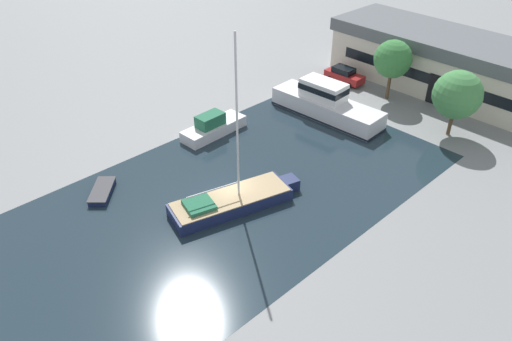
{
  "coord_description": "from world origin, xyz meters",
  "views": [
    {
      "loc": [
        24.56,
        -20.71,
        23.83
      ],
      "look_at": [
        0.0,
        2.84,
        1.0
      ],
      "focal_mm": 35.0,
      "sensor_mm": 36.0,
      "label": 1
    }
  ],
  "objects": [
    {
      "name": "ground_plane",
      "position": [
        0.0,
        0.0,
        0.0
      ],
      "size": [
        440.0,
        440.0,
        0.0
      ],
      "primitive_type": "plane",
      "color": "gray"
    },
    {
      "name": "water_canal",
      "position": [
        0.0,
        0.0,
        0.0
      ],
      "size": [
        20.42,
        37.81,
        0.01
      ],
      "primitive_type": "cube",
      "color": "#1E2D38",
      "rests_on": "ground"
    },
    {
      "name": "warehouse_building",
      "position": [
        3.09,
        30.8,
        3.06
      ],
      "size": [
        29.9,
        9.24,
        6.07
      ],
      "rotation": [
        0.0,
        0.0,
        -0.01
      ],
      "color": "beige",
      "rests_on": "ground"
    },
    {
      "name": "quay_tree_near_building",
      "position": [
        -1.46,
        24.09,
        4.47
      ],
      "size": [
        3.99,
        3.99,
        6.48
      ],
      "color": "brown",
      "rests_on": "ground"
    },
    {
      "name": "quay_tree_by_water",
      "position": [
        7.18,
        21.55,
        4.15
      ],
      "size": [
        4.52,
        4.52,
        6.42
      ],
      "color": "brown",
      "rests_on": "ground"
    },
    {
      "name": "parked_car",
      "position": [
        -7.41,
        24.11,
        0.88
      ],
      "size": [
        4.66,
        1.9,
        1.76
      ],
      "rotation": [
        0.0,
        0.0,
        4.73
      ],
      "color": "maroon",
      "rests_on": "ground"
    },
    {
      "name": "sailboat_moored",
      "position": [
        1.28,
        -0.9,
        0.61
      ],
      "size": [
        5.39,
        10.79,
        13.71
      ],
      "rotation": [
        0.0,
        0.0,
        -0.27
      ],
      "color": "#19234C",
      "rests_on": "water_canal"
    },
    {
      "name": "motor_cruiser",
      "position": [
        -3.47,
        15.97,
        1.33
      ],
      "size": [
        12.24,
        3.92,
        3.65
      ],
      "rotation": [
        0.0,
        0.0,
        1.62
      ],
      "color": "silver",
      "rests_on": "water_canal"
    },
    {
      "name": "small_dinghy",
      "position": [
        -7.18,
        -7.34,
        0.25
      ],
      "size": [
        3.6,
        3.52,
        0.48
      ],
      "rotation": [
        0.0,
        0.0,
        3.95
      ],
      "color": "#19234C",
      "rests_on": "water_canal"
    },
    {
      "name": "cabin_boat",
      "position": [
        -8.49,
        5.29,
        0.79
      ],
      "size": [
        2.48,
        6.76,
        2.19
      ],
      "rotation": [
        0.0,
        0.0,
        0.04
      ],
      "color": "silver",
      "rests_on": "water_canal"
    }
  ]
}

